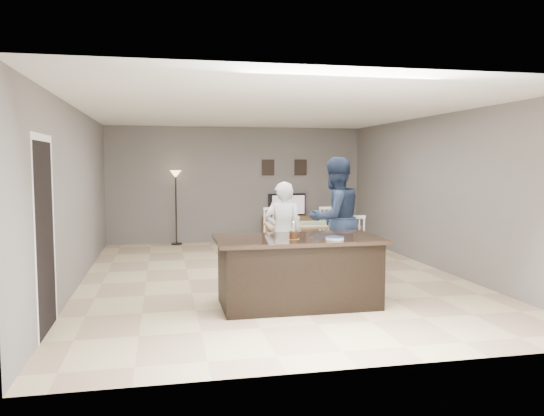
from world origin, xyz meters
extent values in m
plane|color=#D6BE89|center=(0.00, 0.00, 0.00)|extent=(8.00, 8.00, 0.00)
plane|color=slate|center=(0.00, 4.00, 1.35)|extent=(6.00, 0.00, 6.00)
plane|color=slate|center=(0.00, -4.00, 1.35)|extent=(6.00, 0.00, 6.00)
plane|color=slate|center=(-3.00, 0.00, 1.35)|extent=(0.00, 8.00, 8.00)
plane|color=slate|center=(3.00, 0.00, 1.35)|extent=(0.00, 8.00, 8.00)
plane|color=white|center=(0.00, 0.00, 2.70)|extent=(8.00, 8.00, 0.00)
cube|color=black|center=(0.00, -1.80, 0.42)|extent=(2.00, 1.00, 0.85)
cube|color=black|center=(0.00, -1.80, 0.88)|extent=(2.15, 1.10, 0.05)
cube|color=brown|center=(1.20, 3.77, 0.30)|extent=(1.20, 0.40, 0.60)
imported|color=black|center=(1.20, 3.84, 0.86)|extent=(0.91, 0.12, 0.53)
plane|color=orange|center=(1.20, 3.76, 0.87)|extent=(0.78, 0.00, 0.78)
cube|color=black|center=(0.75, 3.98, 1.75)|extent=(0.30, 0.02, 0.38)
cube|color=black|center=(1.55, 3.98, 1.75)|extent=(0.30, 0.02, 0.38)
plane|color=black|center=(-2.99, -2.30, 1.05)|extent=(0.00, 2.10, 2.10)
plane|color=white|center=(-2.99, -2.30, 2.14)|extent=(0.00, 1.02, 1.02)
imported|color=silver|center=(0.07, -0.61, 0.79)|extent=(0.65, 0.50, 1.58)
imported|color=#1C273D|center=(0.95, -0.45, 0.98)|extent=(1.14, 1.02, 1.95)
cylinder|color=gold|center=(-0.10, -1.95, 0.90)|extent=(0.15, 0.15, 0.00)
cylinder|color=#3A2010|center=(-0.10, -1.95, 0.95)|extent=(0.11, 0.11, 0.10)
cylinder|color=white|center=(-0.10, -1.95, 1.06)|extent=(0.02, 0.02, 0.11)
sphere|color=#FFBF4C|center=(-0.10, -1.95, 1.12)|extent=(0.02, 0.02, 0.02)
cylinder|color=white|center=(0.40, -2.10, 0.91)|extent=(0.23, 0.23, 0.01)
cylinder|color=white|center=(0.40, -2.10, 0.92)|extent=(0.23, 0.23, 0.01)
cylinder|color=white|center=(0.40, -2.10, 0.93)|extent=(0.23, 0.23, 0.01)
cylinder|color=navy|center=(0.40, -2.10, 0.93)|extent=(0.23, 0.23, 0.00)
cube|color=tan|center=(0.90, 0.80, 0.74)|extent=(1.69, 1.03, 0.04)
cylinder|color=tan|center=(0.14, 0.48, 0.36)|extent=(0.06, 0.06, 0.72)
cylinder|color=tan|center=(1.65, 1.12, 0.36)|extent=(0.06, 0.06, 0.72)
cube|color=#38664E|center=(0.90, 0.80, 0.77)|extent=(1.44, 0.46, 0.01)
cube|color=white|center=(0.29, 0.13, 0.46)|extent=(0.45, 0.44, 0.04)
cylinder|color=white|center=(0.10, -0.02, 0.22)|extent=(0.03, 0.03, 0.44)
cylinder|color=white|center=(0.47, 0.28, 0.22)|extent=(0.03, 0.03, 0.44)
cube|color=white|center=(0.28, -0.05, 0.96)|extent=(0.39, 0.06, 0.05)
cube|color=white|center=(1.40, 0.05, 0.46)|extent=(0.45, 0.44, 0.04)
cylinder|color=white|center=(1.22, -0.10, 0.22)|extent=(0.03, 0.03, 0.44)
cylinder|color=white|center=(1.59, 0.20, 0.22)|extent=(0.03, 0.03, 0.44)
cube|color=white|center=(1.39, -0.13, 0.96)|extent=(0.39, 0.06, 0.05)
cube|color=white|center=(0.39, 1.55, 0.46)|extent=(0.45, 0.44, 0.04)
cylinder|color=white|center=(0.57, 1.70, 0.22)|extent=(0.03, 0.03, 0.44)
cylinder|color=white|center=(0.21, 1.40, 0.22)|extent=(0.03, 0.03, 0.44)
cube|color=white|center=(0.40, 1.73, 0.96)|extent=(0.39, 0.06, 0.05)
cube|color=white|center=(1.50, 1.47, 0.46)|extent=(0.45, 0.44, 0.04)
cylinder|color=white|center=(1.69, 1.62, 0.22)|extent=(0.03, 0.03, 0.44)
cylinder|color=white|center=(1.32, 1.32, 0.22)|extent=(0.03, 0.03, 0.44)
cube|color=white|center=(1.52, 1.65, 0.96)|extent=(0.39, 0.06, 0.05)
cylinder|color=black|center=(-1.43, 3.79, 0.01)|extent=(0.25, 0.25, 0.03)
cylinder|color=black|center=(-1.43, 3.79, 0.80)|extent=(0.03, 0.03, 1.55)
cone|color=#FAC889|center=(-1.43, 3.79, 1.61)|extent=(0.25, 0.25, 0.16)
camera|label=1|loc=(-1.72, -8.42, 1.87)|focal=35.00mm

